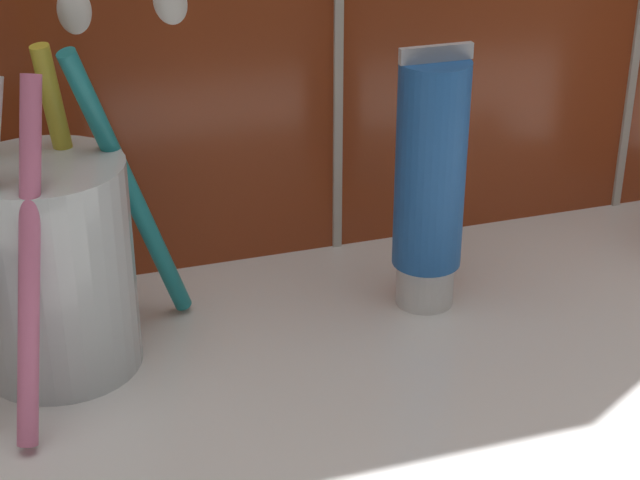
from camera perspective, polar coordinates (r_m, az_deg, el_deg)
name	(u,v)px	position (r cm, az deg, el deg)	size (l,w,h in cm)	color
sink_counter	(411,420)	(50.12, 4.89, -9.55)	(75.33, 33.35, 2.00)	white
toothbrush_cup	(50,256)	(50.79, -14.19, -0.84)	(14.05, 12.81, 17.96)	silver
toothpaste_tube	(430,182)	(54.42, 5.88, 3.10)	(3.77, 3.59, 14.03)	white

